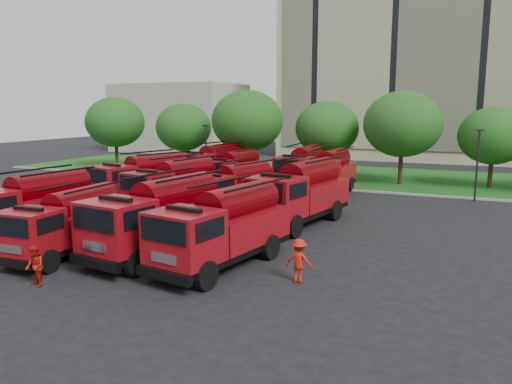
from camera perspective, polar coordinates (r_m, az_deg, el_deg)
ground at (r=25.29m, az=-5.43°, el=-5.60°), size 140.00×140.00×0.00m
lawn at (r=49.14m, az=9.76°, el=1.85°), size 70.00×16.00×0.12m
curb at (r=41.43m, az=6.92°, el=0.49°), size 70.00×0.30×0.14m
apartment_building at (r=70.07m, az=16.39°, el=14.11°), size 30.00×14.18×25.00m
side_building at (r=77.62m, az=-8.69°, el=8.38°), size 18.00×12.00×10.00m
tree_0 at (r=56.33m, az=-15.79°, el=7.68°), size 6.30×6.30×7.70m
tree_1 at (r=52.41m, az=-8.28°, el=7.30°), size 5.71×5.71×6.98m
tree_2 at (r=47.20m, az=-1.00°, el=8.12°), size 6.72×6.72×8.22m
tree_3 at (r=47.07m, az=8.11°, el=7.21°), size 5.88×5.88×7.19m
tree_4 at (r=44.11m, az=16.41°, el=7.45°), size 6.55×6.55×8.01m
tree_5 at (r=44.72m, az=25.49°, el=5.81°), size 5.46×5.46×6.68m
lamp_post_0 at (r=44.46m, az=-5.72°, el=4.81°), size 0.60×0.25×5.11m
lamp_post_1 at (r=38.53m, az=23.98°, el=3.27°), size 0.60×0.25×5.11m
fire_truck_0 at (r=27.73m, az=-24.29°, el=-1.52°), size 3.26×7.52×3.32m
fire_truck_1 at (r=24.11m, az=-20.72°, el=-3.31°), size 2.65×6.61×2.96m
fire_truck_2 at (r=22.90m, az=-11.00°, el=-2.86°), size 3.53×7.88×3.47m
fire_truck_3 at (r=21.00m, az=-3.77°, el=-4.05°), size 3.62×7.61×3.33m
fire_truck_4 at (r=35.28m, az=-12.72°, el=1.42°), size 4.53×7.92×3.42m
fire_truck_5 at (r=32.49m, az=-9.24°, el=0.74°), size 3.63×7.58×3.31m
fire_truck_6 at (r=31.40m, az=-2.44°, el=0.38°), size 3.72×7.21×3.13m
fire_truck_7 at (r=28.55m, az=5.05°, el=-0.10°), size 4.01×8.25×3.60m
fire_truck_8 at (r=43.14m, az=-4.88°, el=3.12°), size 3.66×7.87×3.45m
fire_truck_9 at (r=39.80m, az=-2.62°, el=2.40°), size 2.92×7.13×3.18m
fire_truck_10 at (r=39.89m, az=5.41°, el=2.64°), size 3.21×7.91×3.54m
fire_truck_11 at (r=38.96m, az=8.38°, el=2.27°), size 2.82×7.41×3.35m
firefighter_0 at (r=21.19m, az=-15.49°, el=-8.97°), size 0.64×0.53×1.53m
firefighter_1 at (r=20.75m, az=-23.82°, el=-9.87°), size 0.88×0.71×1.58m
firefighter_2 at (r=21.94m, az=-3.74°, el=-7.98°), size 0.64×0.98×1.56m
firefighter_3 at (r=19.58m, az=4.91°, el=-10.21°), size 1.10×0.58×1.70m
firefighter_4 at (r=27.92m, az=-15.93°, el=-4.47°), size 1.02×0.93×1.74m
firefighter_5 at (r=29.95m, az=6.25°, el=-3.20°), size 1.71×0.93×1.75m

